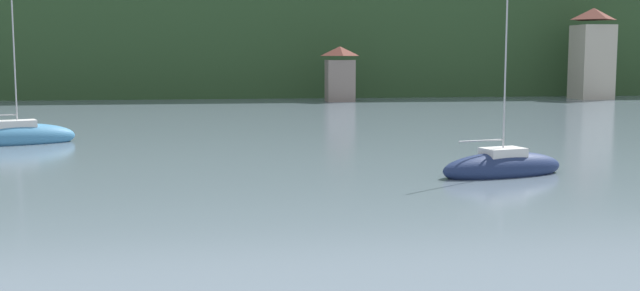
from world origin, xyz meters
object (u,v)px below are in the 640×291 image
sailboat_mid_2 (503,167)px  sailboat_far_6 (18,137)px  shore_building_central (592,55)px  shore_building_westcentral (340,75)px

sailboat_mid_2 → sailboat_far_6: 28.58m
sailboat_mid_2 → shore_building_central: bearing=45.3°
shore_building_westcentral → sailboat_mid_2: 54.49m
shore_building_westcentral → shore_building_central: bearing=1.1°
shore_building_central → sailboat_far_6: size_ratio=1.21×
sailboat_mid_2 → sailboat_far_6: bearing=133.1°
shore_building_central → sailboat_mid_2: 63.89m
shore_building_westcentral → sailboat_far_6: sailboat_far_6 is taller
shore_building_westcentral → shore_building_central: size_ratio=0.58×
shore_building_central → sailboat_far_6: (-56.25, -39.57, -4.80)m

